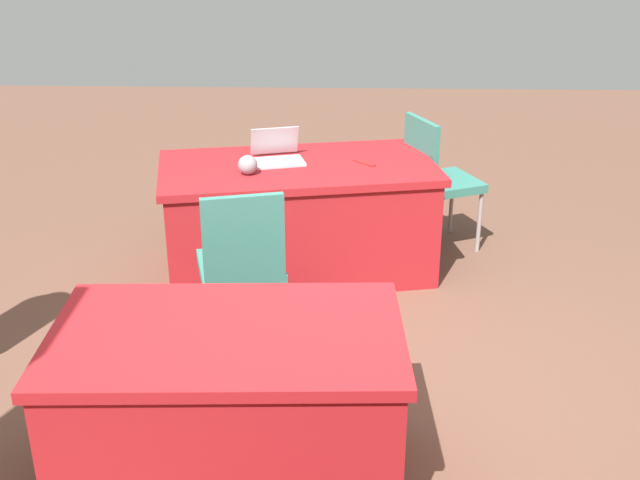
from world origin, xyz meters
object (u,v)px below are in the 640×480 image
table_mid_left (231,409)px  scissors_red (364,163)px  chair_near_front (436,175)px  table_foreground (298,218)px  laptop_silver (277,155)px  chair_aisle (242,260)px  yarn_ball (248,165)px

table_mid_left → scissors_red: scissors_red is taller
chair_near_front → table_foreground: bearing=-91.1°
table_foreground → laptop_silver: 0.43m
table_foreground → laptop_silver: size_ratio=4.99×
chair_near_front → laptop_silver: size_ratio=2.50×
table_mid_left → chair_near_front: (-1.09, -2.53, 0.18)m
table_mid_left → laptop_silver: bearing=-90.6°
table_mid_left → scissors_red: 2.28m
chair_near_front → chair_aisle: size_ratio=0.99×
chair_aisle → laptop_silver: 1.16m
scissors_red → laptop_silver: bearing=-136.6°
laptop_silver → chair_near_front: bearing=-178.2°
table_foreground → chair_aisle: size_ratio=1.98×
chair_aisle → yarn_ball: 0.90m
yarn_ball → table_mid_left: bearing=94.1°
chair_aisle → scissors_red: (-0.66, -1.11, 0.19)m
chair_near_front → chair_aisle: (1.17, 1.47, 0.01)m
table_mid_left → yarn_ball: size_ratio=11.91×
chair_aisle → laptop_silver: (-0.10, -1.14, 0.23)m
chair_aisle → table_foreground: bearing=63.3°
chair_aisle → laptop_silver: chair_aisle is taller
chair_near_front → yarn_ball: bearing=-87.9°
chair_near_front → yarn_ball: (1.23, 0.60, 0.25)m
table_foreground → chair_near_front: bearing=-157.1°
chair_aisle → chair_near_front: bearing=37.0°
yarn_ball → scissors_red: 0.76m
table_mid_left → chair_near_front: bearing=-113.4°
chair_near_front → laptop_silver: bearing=-96.7°
yarn_ball → scissors_red: (-0.72, -0.24, -0.06)m
laptop_silver → scissors_red: laptop_silver is taller
chair_near_front → chair_aisle: bearing=-62.6°
table_foreground → table_mid_left: (0.16, 2.13, 0.00)m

